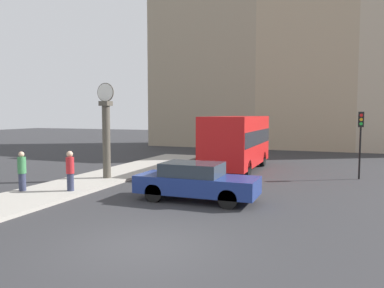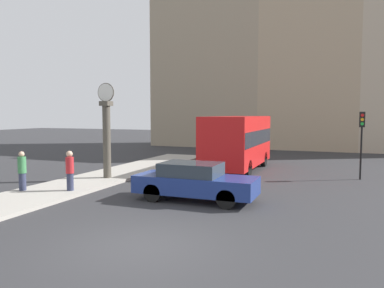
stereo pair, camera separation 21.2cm
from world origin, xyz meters
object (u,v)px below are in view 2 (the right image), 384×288
object	(u,v)px
pedestrian_red_top	(70,170)
pedestrian_green_hoodie	(22,171)
street_clock	(107,133)
sedan_car	(195,181)
traffic_light_far	(362,131)
bus_distant	(238,140)

from	to	relation	value
pedestrian_red_top	pedestrian_green_hoodie	distance (m)	1.96
street_clock	pedestrian_green_hoodie	xyz separation A→B (m)	(-1.44, -3.88, -1.39)
sedan_car	traffic_light_far	distance (m)	9.58
traffic_light_far	street_clock	xyz separation A→B (m)	(-11.56, -4.80, -0.09)
traffic_light_far	pedestrian_green_hoodie	world-z (taller)	traffic_light_far
bus_distant	pedestrian_green_hoodie	distance (m)	11.53
traffic_light_far	pedestrian_green_hoodie	distance (m)	15.71
bus_distant	pedestrian_red_top	xyz separation A→B (m)	(-4.72, -8.76, -0.79)
sedan_car	bus_distant	world-z (taller)	bus_distant
street_clock	pedestrian_green_hoodie	world-z (taller)	street_clock
sedan_car	traffic_light_far	world-z (taller)	traffic_light_far
bus_distant	pedestrian_red_top	size ratio (longest dim) A/B	4.31
pedestrian_red_top	sedan_car	bearing A→B (deg)	7.97
sedan_car	street_clock	world-z (taller)	street_clock
bus_distant	pedestrian_red_top	distance (m)	9.99
sedan_car	pedestrian_red_top	xyz separation A→B (m)	(-5.17, -0.72, 0.23)
traffic_light_far	street_clock	bearing A→B (deg)	-157.45
traffic_light_far	sedan_car	bearing A→B (deg)	-129.61
sedan_car	pedestrian_green_hoodie	bearing A→B (deg)	-168.55
street_clock	pedestrian_red_top	world-z (taller)	street_clock
sedan_car	traffic_light_far	size ratio (longest dim) A/B	1.36
bus_distant	street_clock	xyz separation A→B (m)	(-5.10, -5.58, 0.57)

